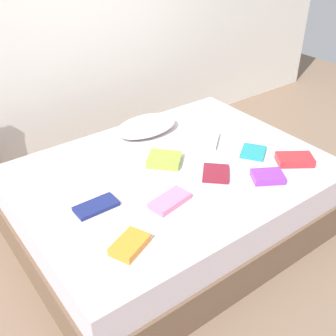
% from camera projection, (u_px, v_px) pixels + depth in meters
% --- Properties ---
extents(ground_plane, '(8.00, 8.00, 0.00)m').
position_uv_depth(ground_plane, '(172.00, 227.00, 2.96)').
color(ground_plane, '#7F6651').
extents(bed, '(2.00, 1.50, 0.50)m').
position_uv_depth(bed, '(172.00, 200.00, 2.83)').
color(bed, brown).
rests_on(bed, ground).
extents(pillow, '(0.49, 0.29, 0.11)m').
position_uv_depth(pillow, '(146.00, 126.00, 3.08)').
color(pillow, white).
rests_on(pillow, bed).
extents(textbook_orange, '(0.24, 0.20, 0.04)m').
position_uv_depth(textbook_orange, '(130.00, 245.00, 2.07)').
color(textbook_orange, orange).
rests_on(textbook_orange, bed).
extents(textbook_maroon, '(0.25, 0.25, 0.03)m').
position_uv_depth(textbook_maroon, '(216.00, 173.00, 2.62)').
color(textbook_maroon, maroon).
rests_on(textbook_maroon, bed).
extents(textbook_navy, '(0.25, 0.12, 0.02)m').
position_uv_depth(textbook_navy, '(96.00, 206.00, 2.34)').
color(textbook_navy, navy).
rests_on(textbook_navy, bed).
extents(textbook_lime, '(0.28, 0.28, 0.05)m').
position_uv_depth(textbook_lime, '(164.00, 160.00, 2.74)').
color(textbook_lime, '#8CC638').
rests_on(textbook_lime, bed).
extents(textbook_red, '(0.27, 0.25, 0.05)m').
position_uv_depth(textbook_red, '(295.00, 160.00, 2.74)').
color(textbook_red, red).
rests_on(textbook_red, bed).
extents(textbook_teal, '(0.24, 0.24, 0.02)m').
position_uv_depth(textbook_teal, '(253.00, 152.00, 2.85)').
color(textbook_teal, teal).
rests_on(textbook_teal, bed).
extents(textbook_pink, '(0.26, 0.17, 0.04)m').
position_uv_depth(textbook_pink, '(170.00, 201.00, 2.37)').
color(textbook_pink, pink).
rests_on(textbook_pink, bed).
extents(textbook_white, '(0.28, 0.27, 0.04)m').
position_uv_depth(textbook_white, '(206.00, 140.00, 2.98)').
color(textbook_white, white).
rests_on(textbook_white, bed).
extents(textbook_purple, '(0.24, 0.22, 0.04)m').
position_uv_depth(textbook_purple, '(268.00, 177.00, 2.58)').
color(textbook_purple, purple).
rests_on(textbook_purple, bed).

